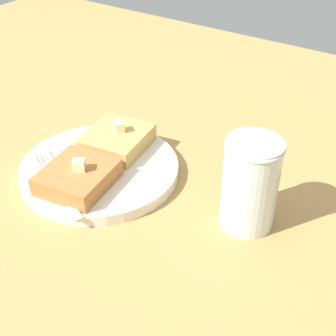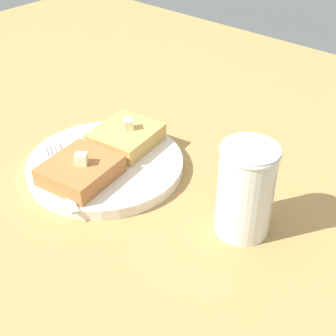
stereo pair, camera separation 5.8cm
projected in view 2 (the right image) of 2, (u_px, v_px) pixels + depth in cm
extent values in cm
cube|color=#AD8349|center=(45.00, 155.00, 70.35)|extent=(125.97, 125.97, 2.33)
cylinder|color=silver|center=(105.00, 165.00, 64.94)|extent=(21.57, 21.57, 1.55)
torus|color=navy|center=(105.00, 163.00, 64.72)|extent=(21.57, 21.57, 0.80)
cube|color=tan|center=(126.00, 137.00, 67.12)|extent=(10.07, 9.34, 2.46)
cube|color=#B36B37|center=(81.00, 170.00, 60.41)|extent=(10.07, 9.34, 2.46)
cube|color=beige|center=(128.00, 124.00, 66.14)|extent=(1.97, 2.00, 1.49)
cube|color=beige|center=(81.00, 159.00, 59.06)|extent=(1.96, 1.99, 1.49)
cube|color=silver|center=(66.00, 189.00, 59.02)|extent=(5.24, 9.36, 0.36)
cube|color=silver|center=(56.00, 162.00, 63.82)|extent=(3.21, 3.49, 0.36)
cube|color=silver|center=(46.00, 152.00, 65.82)|extent=(1.71, 3.01, 0.36)
cube|color=silver|center=(50.00, 151.00, 65.99)|extent=(1.71, 3.01, 0.36)
cube|color=silver|center=(53.00, 150.00, 66.16)|extent=(1.71, 3.01, 0.36)
cube|color=silver|center=(57.00, 149.00, 66.33)|extent=(1.71, 3.01, 0.36)
cylinder|color=#5A240D|center=(244.00, 199.00, 53.12)|extent=(5.91, 5.91, 8.76)
cylinder|color=silver|center=(246.00, 190.00, 52.35)|extent=(6.42, 6.42, 11.39)
torus|color=silver|center=(250.00, 151.00, 49.30)|extent=(6.67, 6.67, 0.50)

